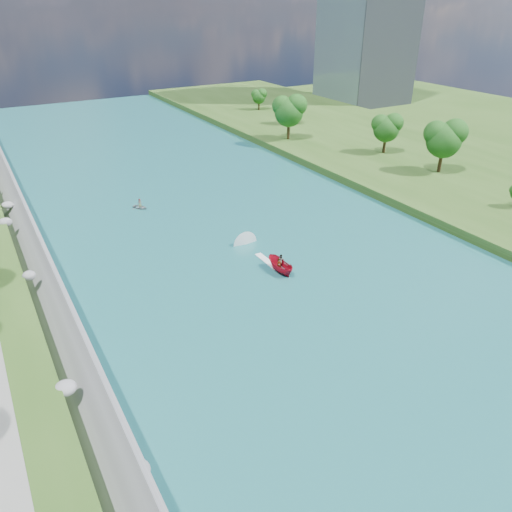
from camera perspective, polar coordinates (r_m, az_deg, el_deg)
ground at (r=52.42m, az=10.86°, el=-8.65°), size 260.00×260.00×0.00m
river_water at (r=66.18m, az=-0.23°, el=0.20°), size 55.00×240.00×0.10m
berm_east at (r=98.37m, az=25.86°, el=7.27°), size 44.00×240.00×1.50m
riprap_bank at (r=57.71m, az=-22.61°, el=-4.66°), size 5.18×236.00×4.47m
trees_east at (r=97.50m, az=17.25°, el=12.17°), size 17.92×136.49×11.43m
motorboat at (r=62.67m, az=2.15°, el=-0.66°), size 3.60×19.06×2.04m
raft at (r=82.55m, az=-13.11°, el=5.56°), size 2.99×3.22×1.58m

